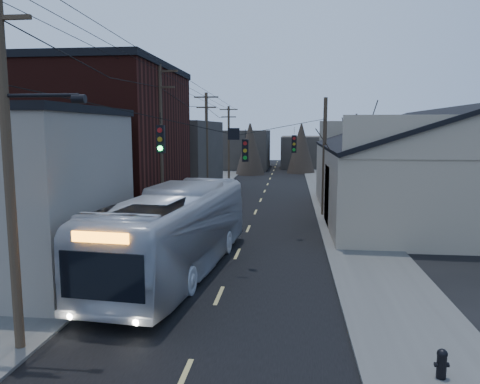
# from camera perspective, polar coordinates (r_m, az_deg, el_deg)

# --- Properties ---
(road_surface) EXTENTS (9.00, 110.00, 0.02)m
(road_surface) POSITION_cam_1_polar(r_m,az_deg,el_deg) (39.52, 2.35, -1.44)
(road_surface) COLOR black
(road_surface) RESTS_ON ground
(sidewalk_left) EXTENTS (4.00, 110.00, 0.12)m
(sidewalk_left) POSITION_cam_1_polar(r_m,az_deg,el_deg) (40.48, -6.87, -1.20)
(sidewalk_left) COLOR #474744
(sidewalk_left) RESTS_ON ground
(sidewalk_right) EXTENTS (4.00, 110.00, 0.12)m
(sidewalk_right) POSITION_cam_1_polar(r_m,az_deg,el_deg) (39.61, 11.77, -1.51)
(sidewalk_right) COLOR #474744
(sidewalk_right) RESTS_ON ground
(building_clapboard) EXTENTS (8.00, 8.00, 7.00)m
(building_clapboard) POSITION_cam_1_polar(r_m,az_deg,el_deg) (21.57, -26.52, -0.61)
(building_clapboard) COLOR gray
(building_clapboard) RESTS_ON ground
(building_brick) EXTENTS (10.00, 12.00, 10.00)m
(building_brick) POSITION_cam_1_polar(r_m,az_deg,el_deg) (31.60, -17.41, 5.00)
(building_brick) COLOR black
(building_brick) RESTS_ON ground
(building_left_far) EXTENTS (9.00, 14.00, 7.00)m
(building_left_far) POSITION_cam_1_polar(r_m,az_deg,el_deg) (46.63, -8.87, 4.20)
(building_left_far) COLOR #332E29
(building_left_far) RESTS_ON ground
(warehouse) EXTENTS (16.16, 20.60, 7.73)m
(warehouse) POSITION_cam_1_polar(r_m,az_deg,el_deg) (35.65, 23.11, 1.29)
(warehouse) COLOR gray
(warehouse) RESTS_ON ground
(building_far_left) EXTENTS (10.00, 12.00, 6.00)m
(building_far_left) POSITION_cam_1_polar(r_m,az_deg,el_deg) (74.50, -0.39, 5.21)
(building_far_left) COLOR #332E29
(building_far_left) RESTS_ON ground
(building_far_right) EXTENTS (12.00, 14.00, 5.00)m
(building_far_right) POSITION_cam_1_polar(r_m,az_deg,el_deg) (79.14, 9.46, 4.89)
(building_far_right) COLOR #332E29
(building_far_right) RESTS_ON ground
(bare_tree) EXTENTS (0.40, 0.40, 7.20)m
(bare_tree) POSITION_cam_1_polar(r_m,az_deg,el_deg) (29.30, 13.79, 2.19)
(bare_tree) COLOR black
(bare_tree) RESTS_ON ground
(utility_lines) EXTENTS (11.24, 45.28, 10.50)m
(utility_lines) POSITION_cam_1_polar(r_m,az_deg,el_deg) (33.60, -3.63, 5.40)
(utility_lines) COLOR #382B1E
(utility_lines) RESTS_ON ground
(bus) EXTENTS (4.44, 13.76, 3.77)m
(bus) POSITION_cam_1_polar(r_m,az_deg,el_deg) (20.70, -7.74, -4.72)
(bus) COLOR #B1B5BE
(bus) RESTS_ON ground
(parked_car) EXTENTS (1.67, 4.28, 1.39)m
(parked_car) POSITION_cam_1_polar(r_m,az_deg,el_deg) (40.70, -2.17, -0.20)
(parked_car) COLOR #95989C
(parked_car) RESTS_ON ground
(fire_hydrant) EXTENTS (0.36, 0.26, 0.77)m
(fire_hydrant) POSITION_cam_1_polar(r_m,az_deg,el_deg) (13.41, 23.38, -18.55)
(fire_hydrant) COLOR black
(fire_hydrant) RESTS_ON sidewalk_right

